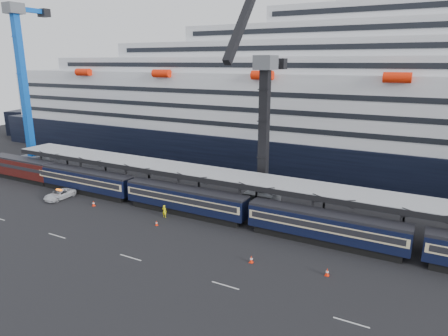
{
  "coord_description": "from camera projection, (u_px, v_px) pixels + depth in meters",
  "views": [
    {
      "loc": [
        2.43,
        -34.47,
        21.14
      ],
      "look_at": [
        -21.75,
        10.0,
        7.6
      ],
      "focal_mm": 32.0,
      "sensor_mm": 36.0,
      "label": 1
    }
  ],
  "objects": [
    {
      "name": "traffic_cone_d",
      "position": [
        327.0,
        272.0,
        40.6
      ],
      "size": [
        0.41,
        0.41,
        0.83
      ],
      "color": "#FF2608",
      "rests_on": "ground"
    },
    {
      "name": "canopy",
      "position": [
        405.0,
        203.0,
        46.37
      ],
      "size": [
        130.0,
        6.25,
        5.53
      ],
      "color": "#94969B",
      "rests_on": "ground"
    },
    {
      "name": "traffic_cone_b",
      "position": [
        157.0,
        223.0,
        53.08
      ],
      "size": [
        0.34,
        0.34,
        0.69
      ],
      "color": "#FF2608",
      "rests_on": "ground"
    },
    {
      "name": "crane_dark_near",
      "position": [
        263.0,
        127.0,
        57.77
      ],
      "size": [
        4.5,
        17.75,
        35.08
      ],
      "color": "#51555A",
      "rests_on": "ground"
    },
    {
      "name": "worker",
      "position": [
        164.0,
        211.0,
        55.77
      ],
      "size": [
        0.66,
        0.44,
        1.78
      ],
      "primitive_type": "imported",
      "rotation": [
        0.0,
        0.0,
        3.16
      ],
      "color": "yellow",
      "rests_on": "ground"
    },
    {
      "name": "traffic_cone_a",
      "position": [
        93.0,
        203.0,
        60.23
      ],
      "size": [
        0.43,
        0.43,
        0.85
      ],
      "color": "#FF2608",
      "rests_on": "ground"
    },
    {
      "name": "crane_blue",
      "position": [
        20.0,
        77.0,
        79.25
      ],
      "size": [
        4.5,
        19.91,
        52.01
      ],
      "color": "#51555A",
      "rests_on": "ground"
    },
    {
      "name": "traffic_cone_c",
      "position": [
        251.0,
        259.0,
        43.23
      ],
      "size": [
        0.42,
        0.42,
        0.85
      ],
      "color": "#FF2608",
      "rests_on": "ground"
    },
    {
      "name": "train",
      "position": [
        354.0,
        232.0,
        45.91
      ],
      "size": [
        133.05,
        3.0,
        4.05
      ],
      "color": "black",
      "rests_on": "ground"
    },
    {
      "name": "ground",
      "position": [
        383.0,
        305.0,
        35.84
      ],
      "size": [
        260.0,
        260.0,
        0.0
      ],
      "primitive_type": "plane",
      "color": "black",
      "rests_on": "ground"
    },
    {
      "name": "pickup_truck",
      "position": [
        60.0,
        194.0,
        63.32
      ],
      "size": [
        2.5,
        5.21,
        1.43
      ],
      "primitive_type": "imported",
      "rotation": [
        0.0,
        0.0,
        0.03
      ],
      "color": "silver",
      "rests_on": "ground"
    },
    {
      "name": "cruise_ship",
      "position": [
        419.0,
        112.0,
        72.18
      ],
      "size": [
        214.09,
        28.84,
        34.0
      ],
      "color": "black",
      "rests_on": "ground"
    }
  ]
}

